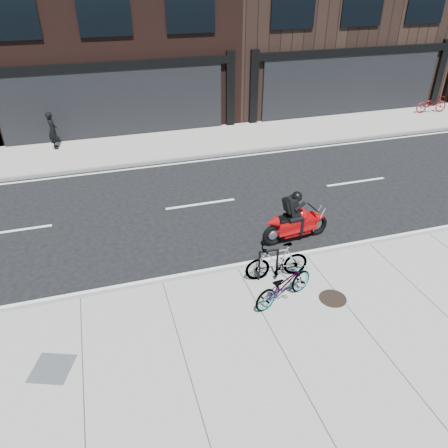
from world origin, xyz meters
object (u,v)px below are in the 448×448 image
object	(u,v)px
bike_rack	(268,262)
bicycle_rear	(277,261)
utility_grate	(52,368)
bicycle_far	(431,104)
bicycle_front	(283,285)
manhole_cover	(333,298)
pedestrian	(53,130)
motorcycle	(299,220)

from	to	relation	value
bike_rack	bicycle_rear	bearing A→B (deg)	0.00
bike_rack	utility_grate	xyz separation A→B (m)	(-5.18, -1.45, -0.51)
bike_rack	bicycle_far	xyz separation A→B (m)	(13.72, 10.85, -0.07)
bicycle_front	bicycle_far	world-z (taller)	bicycle_front
bicycle_front	bike_rack	bearing A→B (deg)	-18.12
bicycle_far	manhole_cover	xyz separation A→B (m)	(-12.51, -12.05, -0.44)
bike_rack	pedestrian	distance (m)	12.42
bicycle_front	bicycle_rear	distance (m)	0.89
bike_rack	motorcycle	world-z (taller)	motorcycle
bicycle_rear	manhole_cover	world-z (taller)	bicycle_rear
bike_rack	bicycle_far	distance (m)	17.49
pedestrian	utility_grate	world-z (taller)	pedestrian
motorcycle	bicycle_rear	bearing A→B (deg)	-135.27
utility_grate	manhole_cover	bearing A→B (deg)	2.29
bicycle_far	utility_grate	xyz separation A→B (m)	(-18.89, -12.30, -0.44)
manhole_cover	pedestrian	bearing A→B (deg)	118.07
bike_rack	manhole_cover	distance (m)	1.77
bike_rack	pedestrian	bearing A→B (deg)	115.73
bicycle_rear	motorcycle	size ratio (longest dim) A/B	0.77
pedestrian	bicycle_far	size ratio (longest dim) A/B	0.93
bicycle_front	utility_grate	world-z (taller)	bicycle_front
bicycle_front	utility_grate	distance (m)	5.26
motorcycle	bicycle_far	xyz separation A→B (m)	(12.09, 9.19, -0.07)
bicycle_front	bicycle_far	bearing A→B (deg)	-69.97
bike_rack	bicycle_front	xyz separation A→B (m)	(0.04, -0.87, -0.06)
motorcycle	manhole_cover	xyz separation A→B (m)	(-0.41, -2.85, -0.51)
bicycle_rear	bicycle_far	distance (m)	17.31
utility_grate	bicycle_rear	bearing A→B (deg)	14.99
motorcycle	manhole_cover	distance (m)	2.93
motorcycle	bicycle_front	bearing A→B (deg)	-127.41
motorcycle	manhole_cover	bearing A→B (deg)	-103.53
motorcycle	utility_grate	world-z (taller)	motorcycle
bike_rack	bicycle_front	distance (m)	0.87
bike_rack	motorcycle	bearing A→B (deg)	45.63
bicycle_front	motorcycle	distance (m)	2.98
manhole_cover	motorcycle	bearing A→B (deg)	81.76
bicycle_far	motorcycle	bearing A→B (deg)	133.24
pedestrian	bicycle_far	world-z (taller)	pedestrian
pedestrian	bicycle_far	xyz separation A→B (m)	(19.11, -0.34, -0.35)
bicycle_rear	bike_rack	bearing A→B (deg)	-86.27
pedestrian	manhole_cover	world-z (taller)	pedestrian
bicycle_front	utility_grate	bearing A→B (deg)	75.80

